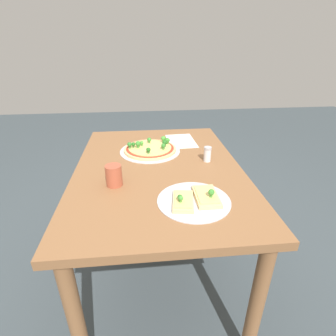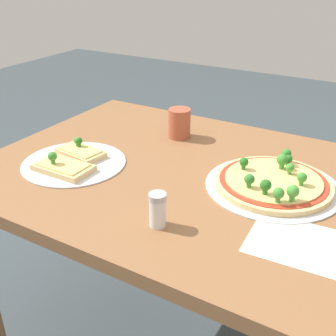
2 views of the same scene
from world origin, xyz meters
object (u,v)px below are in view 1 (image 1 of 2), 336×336
at_px(pizza_tray_whole, 150,149).
at_px(condiment_shaker, 207,154).
at_px(pizza_tray_slice, 195,199).
at_px(drinking_cup, 114,175).
at_px(dining_table, 159,184).

bearing_deg(pizza_tray_whole, condiment_shaker, -119.39).
bearing_deg(pizza_tray_slice, condiment_shaker, -20.15).
distance_m(pizza_tray_slice, drinking_cup, 0.37).
xyz_separation_m(pizza_tray_whole, pizza_tray_slice, (-0.53, -0.16, -0.00)).
xyz_separation_m(pizza_tray_whole, drinking_cup, (-0.37, 0.17, 0.03)).
height_order(pizza_tray_slice, drinking_cup, drinking_cup).
xyz_separation_m(dining_table, pizza_tray_whole, (0.21, 0.03, 0.11)).
bearing_deg(pizza_tray_whole, pizza_tray_slice, -163.48).
bearing_deg(dining_table, drinking_cup, 128.06).
bearing_deg(condiment_shaker, pizza_tray_slice, 159.85).
xyz_separation_m(pizza_tray_slice, drinking_cup, (0.16, 0.33, 0.04)).
height_order(drinking_cup, condiment_shaker, drinking_cup).
xyz_separation_m(drinking_cup, condiment_shaker, (0.20, -0.46, -0.01)).
relative_size(dining_table, pizza_tray_whole, 3.43).
height_order(pizza_tray_whole, condiment_shaker, condiment_shaker).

